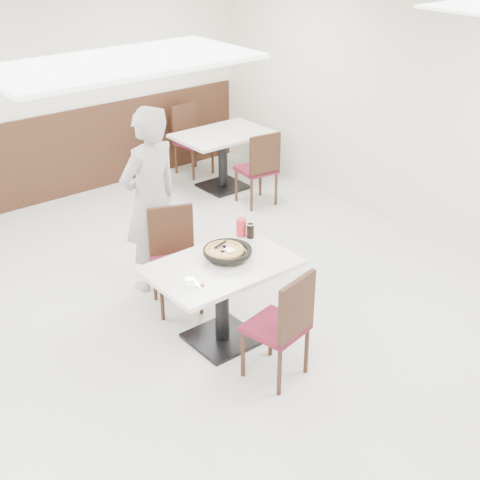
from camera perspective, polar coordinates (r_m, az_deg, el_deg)
floor at (r=6.11m, az=-2.72°, el=-6.98°), size 7.00×7.00×0.00m
wall_back at (r=8.42m, az=-17.52°, el=11.95°), size 6.00×0.04×2.80m
wall_right at (r=7.51m, az=16.11°, el=10.41°), size 0.04×7.00×2.80m
wainscot_back at (r=8.65m, az=-16.70°, el=6.50°), size 5.90×0.03×1.10m
fluo_panel_a at (r=3.06m, az=-10.06°, el=14.68°), size 1.20×0.60×0.02m
main_table at (r=5.67m, az=-1.54°, el=-5.39°), size 1.26×0.90×0.75m
chair_near at (r=5.23m, az=3.06°, el=-7.22°), size 0.49×0.49×0.95m
chair_far at (r=6.11m, az=-5.46°, el=-1.88°), size 0.55×0.55×0.95m
trivet at (r=5.55m, az=-0.73°, el=-1.47°), size 0.14×0.14×0.04m
pizza_pan at (r=5.55m, az=-1.07°, el=-1.19°), size 0.34×0.34×0.01m
pizza at (r=5.54m, az=-1.34°, el=-1.03°), size 0.31×0.31×0.02m
pizza_server at (r=5.51m, az=-0.90°, el=-0.83°), size 0.08×0.10×0.00m
napkin at (r=5.19m, az=-4.30°, el=-3.95°), size 0.16×0.16×0.00m
side_plate at (r=5.23m, az=-4.12°, el=-3.55°), size 0.19×0.19×0.01m
fork at (r=5.21m, az=-3.78°, el=-3.60°), size 0.07×0.17×0.00m
cola_glass at (r=5.88m, az=0.89°, el=0.77°), size 0.07×0.07×0.13m
red_cup at (r=5.91m, az=0.10°, el=1.09°), size 0.10×0.10×0.16m
diner_person at (r=6.32m, az=-7.64°, el=3.37°), size 0.72×0.53×1.81m
bg_table_right at (r=8.80m, az=-1.48°, el=6.80°), size 1.29×0.94×0.75m
bg_chair_right_near at (r=8.28m, az=1.40°, el=6.20°), size 0.47×0.47×0.95m
bg_chair_right_far at (r=9.27m, az=-3.98°, el=8.45°), size 0.46×0.46×0.95m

